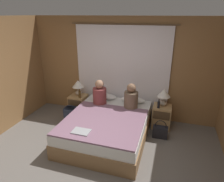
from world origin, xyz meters
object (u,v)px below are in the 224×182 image
Objects in this scene: nightstand_right at (162,116)px; person_left_in_bed at (100,94)px; nightstand_left at (79,105)px; lamp_left at (78,85)px; pillow_left at (105,96)px; handbag_on_floor at (160,132)px; beer_bottle_on_right_stand at (159,105)px; beer_bottle_on_left_stand at (80,94)px; pillow_right at (133,100)px; backpack_on_floor at (71,114)px; laptop_on_bed at (81,131)px; bed at (108,127)px; lamp_right at (164,95)px; person_right_in_bed at (131,98)px.

person_left_in_bed is at bearing -169.59° from nightstand_right.
person_left_in_bed is at bearing -20.54° from nightstand_left.
nightstand_right is 2.23m from lamp_left.
pillow_left is 1.61m from handbag_on_floor.
beer_bottle_on_right_stand is (2.07, -0.16, -0.18)m from lamp_left.
beer_bottle_on_right_stand reaches higher than handbag_on_floor.
beer_bottle_on_left_stand reaches higher than nightstand_right.
person_left_in_bed is at bearing -91.34° from pillow_left.
lamp_left is at bearing -178.93° from pillow_right.
beer_bottle_on_left_stand is 0.64× the size of backpack_on_floor.
beer_bottle_on_right_stand is at bearing 6.26° from person_left_in_bed.
person_left_in_bed is at bearing 95.36° from laptop_on_bed.
nightstand_left reaches higher than backpack_on_floor.
person_left_in_bed is (-0.37, 0.52, 0.51)m from bed.
lamp_right is at bearing 11.87° from backpack_on_floor.
pillow_left is at bearing 93.97° from laptop_on_bed.
lamp_right is 0.68× the size of pillow_left.
lamp_left is 0.26m from beer_bottle_on_left_stand.
person_left_in_bed is at bearing -23.63° from lamp_left.
nightstand_left is 2.23m from lamp_right.
bed is 3.50× the size of pillow_left.
lamp_left reaches higher than beer_bottle_on_left_stand.
handbag_on_floor is at bearing -12.95° from lamp_left.
bed is at bearing -34.80° from beer_bottle_on_left_stand.
pillow_left and pillow_right have the same top height.
laptop_on_bed is at bearing -86.03° from pillow_left.
handbag_on_floor is at bearing -9.33° from beer_bottle_on_left_stand.
pillow_right is (1.44, 0.03, -0.23)m from lamp_left.
pillow_left is 1.44× the size of handbag_on_floor.
person_right_in_bed is (-0.70, -0.27, 0.50)m from nightstand_right.
beer_bottle_on_left_stand is 1.12× the size of beer_bottle_on_right_stand.
pillow_right is at bearing 24.84° from person_left_in_bed.
handbag_on_floor is at bearing 16.82° from bed.
lamp_left is at bearing 178.81° from nightstand_right.
person_left_in_bed is 1.01× the size of person_right_in_bed.
beer_bottle_on_right_stand reaches higher than laptop_on_bed.
handbag_on_floor is (1.35, 1.09, -0.42)m from laptop_on_bed.
bed is 3.89× the size of nightstand_left.
pillow_left is 2.80× the size of beer_bottle_on_right_stand.
pillow_left is 0.72m from pillow_right.
nightstand_left is 0.42m from backpack_on_floor.
bed is 0.82m from person_right_in_bed.
person_left_in_bed is at bearing -167.88° from lamp_right.
pillow_right is 1.59× the size of backpack_on_floor.
nightstand_right is at bearing 10.74° from backpack_on_floor.
backpack_on_floor is at bearing -168.62° from person_left_in_bed.
person_left_in_bed is at bearing -14.11° from beer_bottle_on_left_stand.
beer_bottle_on_left_stand is at bearing -171.89° from pillow_right.
nightstand_right is 0.54m from lamp_right.
nightstand_left is at bearing 143.94° from bed.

